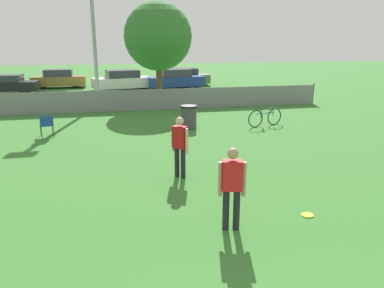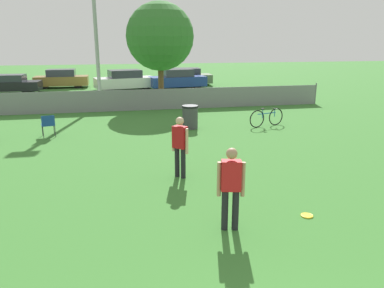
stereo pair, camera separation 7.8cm
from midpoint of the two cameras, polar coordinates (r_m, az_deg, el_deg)
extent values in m
cube|color=gray|center=(19.95, -7.58, 6.69)|extent=(19.70, 0.03, 1.10)
cylinder|color=slate|center=(22.97, 17.90, 7.36)|extent=(0.07, 0.07, 1.21)
cylinder|color=#9E9EA3|center=(21.60, -14.82, 15.61)|extent=(0.20, 0.20, 7.57)
cylinder|color=brown|center=(21.78, -5.14, 9.17)|extent=(0.32, 0.32, 2.37)
sphere|color=#33702D|center=(21.66, -5.31, 16.02)|extent=(3.76, 3.76, 3.76)
cylinder|color=black|center=(10.02, -2.53, -2.74)|extent=(0.13, 0.13, 0.82)
cylinder|color=black|center=(9.91, -1.60, -2.95)|extent=(0.13, 0.13, 0.82)
cube|color=#B21419|center=(9.77, -2.11, 1.05)|extent=(0.41, 0.42, 0.58)
sphere|color=#D8AD8C|center=(9.67, -2.13, 3.51)|extent=(0.21, 0.21, 0.21)
cylinder|color=#D8AD8C|center=(9.92, -3.13, 0.82)|extent=(0.08, 0.08, 0.67)
cylinder|color=#D8AD8C|center=(9.66, -1.04, 0.43)|extent=(0.08, 0.08, 0.67)
cylinder|color=black|center=(7.31, 4.87, -9.93)|extent=(0.13, 0.13, 0.82)
cylinder|color=black|center=(7.32, 6.48, -9.91)|extent=(0.13, 0.13, 0.82)
cube|color=red|center=(7.04, 5.83, -4.77)|extent=(0.41, 0.30, 0.58)
sphere|color=tan|center=(6.91, 5.93, -1.44)|extent=(0.21, 0.21, 0.21)
cylinder|color=tan|center=(7.05, 3.99, -5.35)|extent=(0.08, 0.08, 0.67)
cylinder|color=tan|center=(7.09, 7.63, -5.33)|extent=(0.08, 0.08, 0.67)
cylinder|color=yellow|center=(8.31, 16.91, -10.33)|extent=(0.25, 0.25, 0.03)
torus|color=yellow|center=(8.31, 16.91, -10.31)|extent=(0.25, 0.25, 0.03)
cylinder|color=#333338|center=(15.52, -20.64, 2.10)|extent=(0.02, 0.02, 0.44)
cylinder|color=#333338|center=(15.49, -22.19, 1.93)|extent=(0.02, 0.02, 0.44)
cylinder|color=#333338|center=(15.10, -20.47, 1.78)|extent=(0.02, 0.02, 0.44)
cylinder|color=#333338|center=(15.08, -22.07, 1.59)|extent=(0.02, 0.02, 0.44)
cube|color=navy|center=(15.25, -21.43, 2.72)|extent=(0.57, 0.57, 0.03)
cube|color=navy|center=(14.98, -21.43, 3.31)|extent=(0.47, 0.13, 0.38)
torus|color=black|center=(15.96, 9.52, 3.80)|extent=(0.73, 0.25, 0.75)
torus|color=black|center=(16.60, 12.30, 4.11)|extent=(0.73, 0.25, 0.75)
cylinder|color=#195999|center=(16.24, 10.97, 4.63)|extent=(0.91, 0.30, 0.04)
cylinder|color=#195999|center=(16.10, 10.35, 4.56)|extent=(0.03, 0.03, 0.39)
cylinder|color=#195999|center=(16.52, 12.12, 4.74)|extent=(0.03, 0.03, 0.35)
cube|color=black|center=(16.06, 10.39, 5.31)|extent=(0.17, 0.10, 0.04)
cylinder|color=black|center=(16.49, 12.16, 5.34)|extent=(0.15, 0.43, 0.03)
cylinder|color=#3F3F44|center=(15.60, -0.63, 3.99)|extent=(0.64, 0.64, 0.88)
cylinder|color=black|center=(15.52, -0.64, 5.73)|extent=(0.67, 0.67, 0.08)
cylinder|color=black|center=(29.71, -23.72, 7.90)|extent=(0.62, 0.21, 0.62)
cylinder|color=black|center=(28.31, -24.38, 7.52)|extent=(0.62, 0.21, 0.62)
cube|color=black|center=(29.33, -26.60, 7.90)|extent=(4.31, 1.84, 0.62)
cube|color=#2D333D|center=(29.28, -26.72, 8.95)|extent=(2.26, 1.56, 0.47)
cylinder|color=black|center=(31.94, -17.23, 8.96)|extent=(0.63, 0.18, 0.63)
cylinder|color=black|center=(30.49, -17.43, 8.67)|extent=(0.63, 0.18, 0.63)
cylinder|color=black|center=(32.24, -21.67, 8.62)|extent=(0.63, 0.18, 0.63)
cylinder|color=black|center=(30.80, -22.07, 8.31)|extent=(0.63, 0.18, 0.63)
cube|color=olive|center=(31.32, -19.65, 9.06)|extent=(4.00, 1.69, 0.70)
cube|color=#2D333D|center=(31.27, -19.75, 10.18)|extent=(2.08, 1.48, 0.53)
cylinder|color=black|center=(29.91, -8.34, 9.07)|extent=(0.64, 0.30, 0.62)
cylinder|color=black|center=(28.38, -7.45, 8.77)|extent=(0.64, 0.30, 0.62)
cylinder|color=black|center=(29.30, -13.54, 8.68)|extent=(0.64, 0.30, 0.62)
cylinder|color=black|center=(27.74, -12.92, 8.36)|extent=(0.64, 0.30, 0.62)
cube|color=white|center=(28.78, -10.57, 9.21)|extent=(4.67, 2.65, 0.74)
cube|color=#2D333D|center=(28.72, -10.63, 10.49)|extent=(2.56, 2.02, 0.55)
cylinder|color=black|center=(30.29, -0.73, 9.32)|extent=(0.65, 0.27, 0.63)
cylinder|color=black|center=(28.84, 0.36, 9.02)|extent=(0.65, 0.27, 0.63)
cylinder|color=black|center=(29.48, -5.61, 9.08)|extent=(0.65, 0.27, 0.63)
cylinder|color=black|center=(27.99, -4.75, 8.77)|extent=(0.65, 0.27, 0.63)
cube|color=navy|center=(29.10, -2.67, 9.53)|extent=(4.48, 2.39, 0.74)
cube|color=#2D333D|center=(29.04, -2.68, 10.80)|extent=(2.42, 1.87, 0.55)
cylinder|color=black|center=(32.41, 0.77, 9.72)|extent=(0.64, 0.21, 0.63)
cylinder|color=black|center=(30.83, 1.30, 9.42)|extent=(0.64, 0.21, 0.63)
cylinder|color=black|center=(32.07, -3.76, 9.63)|extent=(0.64, 0.21, 0.63)
cylinder|color=black|center=(30.47, -3.46, 9.33)|extent=(0.64, 0.21, 0.63)
cube|color=#59724C|center=(31.40, -1.28, 9.94)|extent=(4.19, 2.06, 0.68)
cube|color=#2D333D|center=(31.35, -1.29, 11.03)|extent=(2.21, 1.73, 0.51)
camera|label=1|loc=(0.04, -90.24, -0.07)|focal=35.00mm
camera|label=2|loc=(0.04, 89.76, 0.07)|focal=35.00mm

